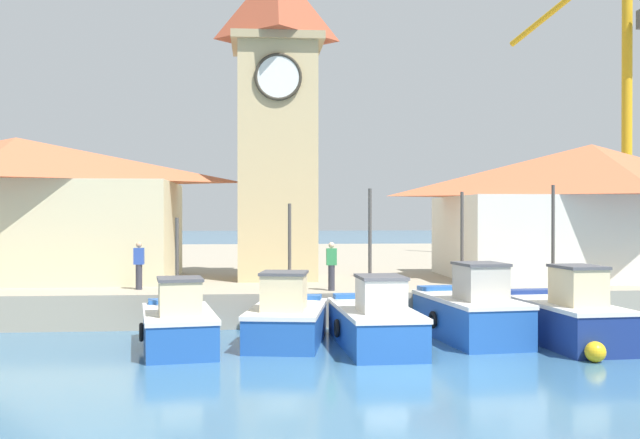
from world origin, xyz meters
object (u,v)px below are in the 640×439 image
(fishing_boat_left_inner, at_px, (375,322))
(port_crane_near, at_px, (622,150))
(mooring_buoy, at_px, (595,352))
(warehouse_right, at_px, (592,209))
(fishing_boat_left_outer, at_px, (287,318))
(fishing_boat_center, at_px, (564,317))
(clock_tower, at_px, (277,110))
(warehouse_left, at_px, (16,207))
(fishing_boat_far_left, at_px, (178,324))
(dock_worker_along_quay, at_px, (139,265))
(fishing_boat_mid_left, at_px, (470,312))
(dock_worker_near_tower, at_px, (331,265))

(fishing_boat_left_inner, height_order, port_crane_near, port_crane_near)
(port_crane_near, bearing_deg, mooring_buoy, -118.34)
(warehouse_right, relative_size, mooring_buoy, 22.77)
(fishing_boat_left_outer, relative_size, fishing_boat_center, 0.93)
(fishing_boat_left_inner, relative_size, clock_tower, 0.37)
(clock_tower, distance_m, warehouse_left, 10.82)
(fishing_boat_left_inner, bearing_deg, mooring_buoy, -26.81)
(fishing_boat_far_left, relative_size, port_crane_near, 0.27)
(warehouse_left, bearing_deg, fishing_boat_center, -27.65)
(fishing_boat_left_inner, bearing_deg, fishing_boat_far_left, 178.85)
(dock_worker_along_quay, bearing_deg, fishing_boat_far_left, -70.18)
(fishing_boat_left_inner, height_order, clock_tower, clock_tower)
(port_crane_near, bearing_deg, warehouse_right, -122.35)
(fishing_boat_mid_left, distance_m, fishing_boat_center, 2.62)
(fishing_boat_left_inner, relative_size, fishing_boat_center, 1.04)
(fishing_boat_left_inner, bearing_deg, warehouse_left, 143.13)
(fishing_boat_left_outer, xyz_separation_m, fishing_boat_left_inner, (2.40, -0.91, 0.01))
(fishing_boat_left_outer, distance_m, dock_worker_along_quay, 6.60)
(fishing_boat_left_inner, bearing_deg, fishing_boat_mid_left, 18.16)
(port_crane_near, xyz_separation_m, dock_worker_near_tower, (-17.50, -14.60, -5.23))
(warehouse_left, height_order, dock_worker_near_tower, warehouse_left)
(warehouse_right, distance_m, port_crane_near, 12.56)
(warehouse_right, bearing_deg, clock_tower, 178.79)
(clock_tower, relative_size, warehouse_right, 1.18)
(warehouse_left, xyz_separation_m, dock_worker_near_tower, (11.80, -5.11, -1.97))
(dock_worker_near_tower, relative_size, dock_worker_along_quay, 1.00)
(fishing_boat_center, bearing_deg, warehouse_right, 60.96)
(fishing_boat_left_outer, height_order, dock_worker_along_quay, fishing_boat_left_outer)
(clock_tower, relative_size, warehouse_left, 1.12)
(fishing_boat_center, height_order, port_crane_near, port_crane_near)
(fishing_boat_mid_left, xyz_separation_m, dock_worker_along_quay, (-10.22, 4.23, 1.18))
(fishing_boat_left_outer, bearing_deg, fishing_boat_left_inner, -20.75)
(warehouse_right, relative_size, port_crane_near, 0.70)
(warehouse_right, relative_size, dock_worker_along_quay, 7.35)
(fishing_boat_mid_left, relative_size, dock_worker_near_tower, 3.04)
(warehouse_left, distance_m, port_crane_near, 30.96)
(warehouse_right, bearing_deg, dock_worker_near_tower, -158.39)
(fishing_boat_left_inner, distance_m, clock_tower, 11.66)
(mooring_buoy, height_order, dock_worker_along_quay, dock_worker_along_quay)
(dock_worker_near_tower, xyz_separation_m, dock_worker_along_quay, (-6.46, 0.90, 0.00))
(clock_tower, distance_m, dock_worker_near_tower, 7.60)
(fishing_boat_mid_left, height_order, warehouse_left, warehouse_left)
(clock_tower, distance_m, warehouse_right, 13.29)
(port_crane_near, bearing_deg, fishing_boat_center, -120.86)
(fishing_boat_left_inner, bearing_deg, port_crane_near, 48.51)
(mooring_buoy, bearing_deg, fishing_boat_left_inner, 153.19)
(warehouse_left, bearing_deg, clock_tower, -2.72)
(clock_tower, bearing_deg, fishing_boat_center, -48.62)
(fishing_boat_mid_left, height_order, warehouse_right, warehouse_right)
(clock_tower, xyz_separation_m, warehouse_left, (-10.11, 0.48, -3.82))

